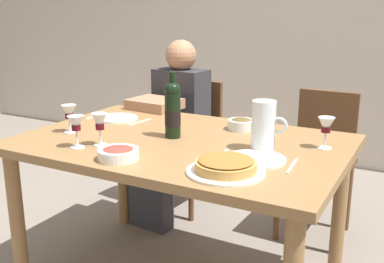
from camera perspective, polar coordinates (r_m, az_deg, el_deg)
The scene contains 20 objects.
back_wall at distance 4.21m, azimuth 14.72°, elevation 15.25°, with size 8.00×0.10×2.80m, color beige.
dining_table at distance 2.18m, azimuth -1.31°, elevation -3.36°, with size 1.50×1.00×0.76m.
wine_bottle at distance 2.16m, azimuth -2.41°, elevation 2.71°, with size 0.08×0.08×0.31m.
water_pitcher at distance 1.99m, azimuth 8.87°, elevation 0.33°, with size 0.16×0.10×0.22m.
baked_tart at distance 1.72m, azimuth 4.21°, elevation -4.29°, with size 0.30×0.30×0.06m.
salad_bowl at distance 1.89m, azimuth -9.13°, elevation -2.66°, with size 0.17×0.17×0.05m.
olive_bowl at distance 2.34m, azimuth 6.11°, elevation 0.98°, with size 0.14×0.14×0.06m.
wine_glass_left_diner at distance 2.33m, azimuth -14.98°, elevation 2.21°, with size 0.07×0.07×0.14m.
wine_glass_right_diner at distance 2.07m, azimuth -14.19°, elevation 0.80°, with size 0.07×0.07×0.14m.
wine_glass_centre at distance 2.08m, azimuth 16.28°, elevation 0.59°, with size 0.07×0.07×0.14m.
wine_glass_spare at distance 2.08m, azimuth -11.37°, elevation 1.02°, with size 0.07×0.07×0.15m.
dinner_plate_left_setting at distance 2.57m, azimuth -9.25°, elevation 1.63°, with size 0.22×0.22×0.01m, color silver.
dinner_plate_right_setting at distance 1.88m, azimuth 7.91°, elevation -3.44°, with size 0.24×0.24×0.01m, color silver.
fork_left_setting at distance 2.67m, azimuth -11.81°, elevation 1.90°, with size 0.16×0.01×0.01m, color silver.
knife_left_setting at distance 2.49m, azimuth -6.49°, elevation 1.18°, with size 0.18×0.01×0.01m, color silver.
knife_right_setting at distance 1.83m, azimuth 12.31°, elevation -4.20°, with size 0.18×0.01×0.01m, color silver.
spoon_right_setting at distance 1.93m, azimuth 3.73°, elevation -2.89°, with size 0.16×0.01×0.01m, color silver.
chair_left at distance 3.20m, azimuth -0.13°, elevation -0.49°, with size 0.44×0.44×0.87m.
diner_left at distance 2.98m, azimuth -2.61°, elevation 0.70°, with size 0.37×0.53×1.16m.
chair_right at distance 2.90m, azimuth 15.64°, elevation -2.74°, with size 0.41×0.41×0.87m.
Camera 1 is at (1.02, -1.80, 1.36)m, focal length 43.02 mm.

